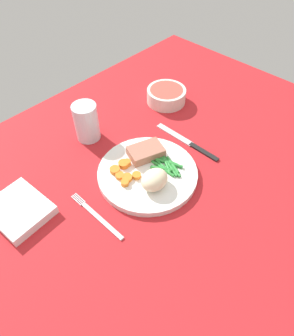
{
  "coord_description": "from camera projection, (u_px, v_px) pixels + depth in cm",
  "views": [
    {
      "loc": [
        -39.22,
        -33.51,
        59.25
      ],
      "look_at": [
        -3.64,
        0.17,
        4.6
      ],
      "focal_mm": 32.54,
      "sensor_mm": 36.0,
      "label": 1
    }
  ],
  "objects": [
    {
      "name": "water_glass",
      "position": [
        87.0,
        124.0,
        0.81
      ],
      "size": [
        6.49,
        6.49,
        10.47
      ],
      "color": "silver",
      "rests_on": "dining_table"
    },
    {
      "name": "green_beans",
      "position": [
        166.0,
        165.0,
        0.75
      ],
      "size": [
        6.17,
        10.23,
        0.82
      ],
      "color": "#2D8C38",
      "rests_on": "dinner_plate"
    },
    {
      "name": "mashed_potatoes",
      "position": [
        154.0,
        180.0,
        0.69
      ],
      "size": [
        6.8,
        5.51,
        4.31
      ],
      "primitive_type": "ellipsoid",
      "color": "beige",
      "rests_on": "dinner_plate"
    },
    {
      "name": "carrot_slices",
      "position": [
        124.0,
        172.0,
        0.73
      ],
      "size": [
        6.61,
        7.35,
        1.3
      ],
      "color": "orange",
      "rests_on": "dinner_plate"
    },
    {
      "name": "salad_bowl",
      "position": [
        166.0,
        95.0,
        0.94
      ],
      "size": [
        11.95,
        11.95,
        4.3
      ],
      "color": "silver",
      "rests_on": "dining_table"
    },
    {
      "name": "meat_portion",
      "position": [
        145.0,
        153.0,
        0.77
      ],
      "size": [
        10.03,
        8.36,
        2.41
      ],
      "primitive_type": "cube",
      "rotation": [
        0.0,
        0.0,
        -0.36
      ],
      "color": "#A86B56",
      "rests_on": "dinner_plate"
    },
    {
      "name": "fork",
      "position": [
        97.0,
        216.0,
        0.67
      ],
      "size": [
        1.44,
        16.6,
        0.4
      ],
      "rotation": [
        0.0,
        0.0,
        0.05
      ],
      "color": "silver",
      "rests_on": "dining_table"
    },
    {
      "name": "napkin",
      "position": [
        19.0,
        210.0,
        0.67
      ],
      "size": [
        12.13,
        13.99,
        2.19
      ],
      "primitive_type": "cube",
      "rotation": [
        0.0,
        0.0,
        0.07
      ],
      "color": "white",
      "rests_on": "dining_table"
    },
    {
      "name": "knife",
      "position": [
        188.0,
        143.0,
        0.83
      ],
      "size": [
        1.7,
        20.5,
        0.64
      ],
      "rotation": [
        0.0,
        0.0,
        0.02
      ],
      "color": "black",
      "rests_on": "dining_table"
    },
    {
      "name": "dinner_plate",
      "position": [
        147.0,
        173.0,
        0.75
      ],
      "size": [
        24.46,
        24.46,
        1.6
      ],
      "primitive_type": "cylinder",
      "color": "white",
      "rests_on": "dining_table"
    },
    {
      "name": "dining_table",
      "position": [
        157.0,
        170.0,
        0.78
      ],
      "size": [
        120.0,
        90.0,
        2.0
      ],
      "color": "red",
      "rests_on": "ground"
    }
  ]
}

